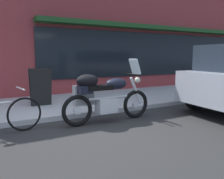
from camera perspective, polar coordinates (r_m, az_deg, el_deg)
name	(u,v)px	position (r m, az deg, el deg)	size (l,w,h in m)	color
ground_plane	(95,135)	(4.41, -4.22, -11.22)	(80.00, 80.00, 0.00)	#282828
storefront_building	(209,22)	(13.09, 23.06, 15.31)	(24.69, 0.90, 6.57)	#933436
touring_motorcycle	(103,95)	(5.07, -2.36, -1.46)	(2.15, 0.67, 1.42)	black
sandwich_board_sign	(40,87)	(6.57, -17.42, 0.59)	(0.55, 0.43, 1.02)	black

